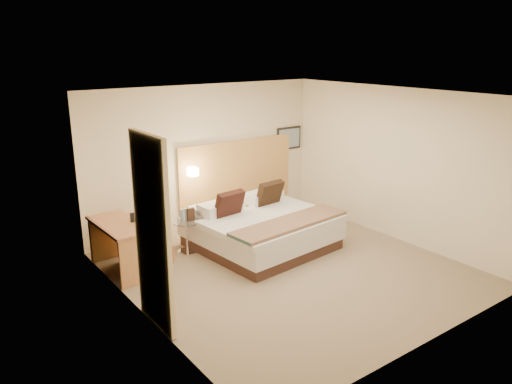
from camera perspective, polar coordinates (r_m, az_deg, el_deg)
floor at (r=7.93m, az=3.81°, el=-8.86°), size 4.80×5.00×0.02m
ceiling at (r=7.20m, az=4.22°, el=11.09°), size 4.80×5.00×0.02m
wall_back at (r=9.45m, az=-5.85°, el=3.99°), size 4.80×0.02×2.70m
wall_front at (r=5.87m, az=20.02°, el=-4.82°), size 4.80×0.02×2.70m
wall_left at (r=6.25m, az=-13.21°, el=-2.95°), size 0.02×5.00×2.70m
wall_right at (r=9.15m, az=15.65°, el=3.04°), size 0.02×5.00×2.70m
headboard_panel at (r=9.87m, az=-2.16°, el=2.21°), size 2.60×0.04×1.30m
art_frame at (r=10.54m, az=3.76°, el=6.17°), size 0.62×0.03×0.47m
art_canvas at (r=10.53m, az=3.83°, el=6.15°), size 0.54×0.01×0.39m
lamp_arm at (r=9.25m, az=-7.40°, el=2.39°), size 0.02×0.12×0.02m
lamp_shade at (r=9.20m, az=-7.21°, el=2.32°), size 0.15×0.15×0.15m
curtain at (r=6.09m, az=-11.76°, el=-4.66°), size 0.06×0.90×2.42m
bottle_a at (r=8.40m, az=-8.46°, el=-2.60°), size 0.06×0.06×0.20m
bottle_b at (r=8.42m, az=-7.99°, el=-2.55°), size 0.06×0.06×0.20m
menu_folder at (r=8.38m, az=-7.47°, el=-2.54°), size 0.13×0.06×0.22m
bed at (r=8.64m, az=0.54°, el=-4.14°), size 2.31×2.26×1.04m
lounge_chair at (r=8.19m, az=-12.70°, el=-5.94°), size 0.84×0.77×0.79m
side_table at (r=8.50m, az=-7.86°, el=-4.84°), size 0.53×0.53×0.56m
desk at (r=7.90m, az=-15.19°, el=-4.58°), size 0.61×1.28×0.79m
desk_chair at (r=7.87m, az=-12.38°, el=-6.34°), size 0.65×0.65×0.92m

